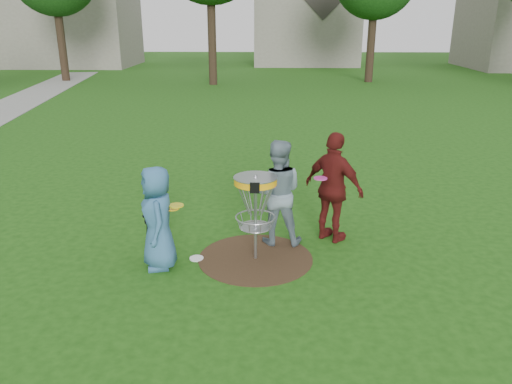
{
  "coord_description": "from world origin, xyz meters",
  "views": [
    {
      "loc": [
        0.2,
        -7.05,
        3.58
      ],
      "look_at": [
        0.0,
        0.3,
        1.0
      ],
      "focal_mm": 35.0,
      "sensor_mm": 36.0,
      "label": 1
    }
  ],
  "objects_px": {
    "player_grey": "(277,193)",
    "disc_golf_basket": "(255,197)",
    "player_black": "(154,219)",
    "player_maroon": "(334,188)",
    "player_blue": "(158,218)"
  },
  "relations": [
    {
      "from": "player_grey",
      "to": "disc_golf_basket",
      "type": "xyz_separation_m",
      "value": [
        -0.34,
        -0.63,
        0.14
      ]
    },
    {
      "from": "player_black",
      "to": "player_maroon",
      "type": "height_order",
      "value": "player_maroon"
    },
    {
      "from": "player_grey",
      "to": "player_maroon",
      "type": "distance_m",
      "value": 0.94
    },
    {
      "from": "player_blue",
      "to": "player_maroon",
      "type": "bearing_deg",
      "value": 95.03
    },
    {
      "from": "player_black",
      "to": "player_grey",
      "type": "distance_m",
      "value": 2.03
    },
    {
      "from": "player_maroon",
      "to": "player_blue",
      "type": "bearing_deg",
      "value": 61.2
    },
    {
      "from": "player_black",
      "to": "player_blue",
      "type": "bearing_deg",
      "value": 7.06
    },
    {
      "from": "player_blue",
      "to": "player_black",
      "type": "distance_m",
      "value": 0.14
    },
    {
      "from": "player_black",
      "to": "player_maroon",
      "type": "xyz_separation_m",
      "value": [
        2.78,
        0.94,
        0.2
      ]
    },
    {
      "from": "player_black",
      "to": "disc_golf_basket",
      "type": "distance_m",
      "value": 1.55
    },
    {
      "from": "player_maroon",
      "to": "disc_golf_basket",
      "type": "height_order",
      "value": "player_maroon"
    },
    {
      "from": "player_black",
      "to": "disc_golf_basket",
      "type": "xyz_separation_m",
      "value": [
        1.51,
        0.2,
        0.29
      ]
    },
    {
      "from": "player_grey",
      "to": "player_blue",
      "type": "bearing_deg",
      "value": 30.01
    },
    {
      "from": "player_blue",
      "to": "player_maroon",
      "type": "height_order",
      "value": "player_maroon"
    },
    {
      "from": "player_grey",
      "to": "player_maroon",
      "type": "bearing_deg",
      "value": -170.26
    }
  ]
}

